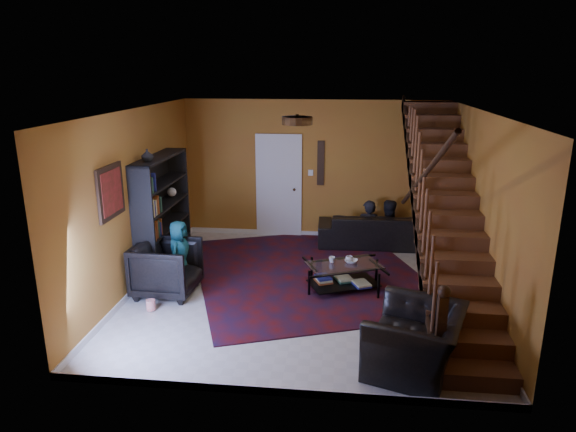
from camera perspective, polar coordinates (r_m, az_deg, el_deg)
name	(u,v)px	position (r m, az deg, el deg)	size (l,w,h in m)	color
floor	(301,290)	(8.22, 1.45, -8.23)	(5.50, 5.50, 0.00)	beige
room	(236,255)	(9.61, -5.80, -4.29)	(5.50, 5.50, 5.50)	#AA7825
staircase	(446,209)	(7.87, 17.11, 0.72)	(0.95, 5.02, 3.18)	brown
bookshelf	(163,217)	(8.95, -13.68, -0.07)	(0.35, 1.80, 2.00)	black
door	(279,188)	(10.54, -1.02, 3.17)	(0.82, 0.05, 2.05)	silver
framed_picture	(111,192)	(7.48, -19.11, 2.55)	(0.04, 0.74, 0.74)	maroon
wall_hanging	(321,163)	(10.37, 3.66, 5.88)	(0.14, 0.03, 0.90)	black
ceiling_fixture	(297,121)	(6.72, 1.02, 10.55)	(0.40, 0.40, 0.10)	#3F2814
rug	(308,272)	(8.87, 2.19, -6.28)	(3.64, 4.16, 0.02)	#470C0E
sofa	(375,229)	(10.26, 9.66, -1.49)	(2.23, 0.87, 0.65)	black
armchair_left	(167,268)	(8.17, -13.30, -5.66)	(0.90, 0.93, 0.84)	black
armchair_right	(415,340)	(6.25, 13.97, -13.28)	(1.15, 1.01, 0.75)	black
person_adult_a	(368,233)	(10.33, 8.86, -1.90)	(0.49, 0.32, 1.36)	black
person_adult_b	(387,233)	(10.35, 10.91, -1.92)	(0.67, 0.52, 1.37)	black
person_child	(179,254)	(8.38, -11.97, -4.11)	(0.53, 0.35, 1.09)	#1A5E64
coffee_table	(344,275)	(8.19, 6.22, -6.57)	(1.28, 1.05, 0.43)	black
cup_a	(349,259)	(8.24, 6.81, -4.75)	(0.11, 0.11, 0.09)	#999999
cup_b	(332,260)	(8.18, 4.91, -4.85)	(0.10, 0.10, 0.09)	#999999
bowl	(351,261)	(8.21, 7.04, -4.99)	(0.20, 0.20, 0.05)	#999999
vase	(147,155)	(8.25, -15.37, 6.52)	(0.18, 0.18, 0.19)	#999999
popcorn_bucket	(151,305)	(7.78, -15.00, -9.52)	(0.13, 0.13, 0.15)	red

